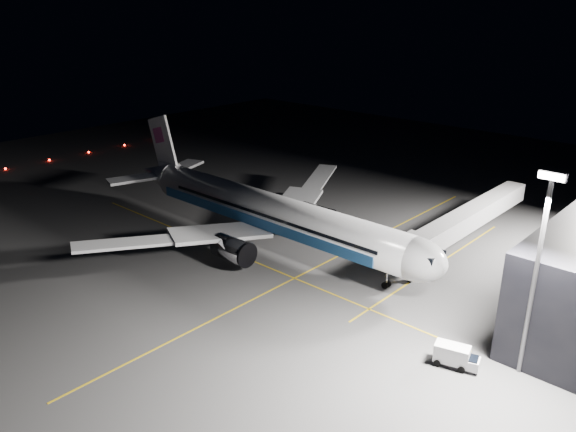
# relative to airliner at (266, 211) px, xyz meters

# --- Properties ---
(ground) EXTENTS (200.00, 200.00, 0.00)m
(ground) POSITION_rel_airliner_xyz_m (1.08, 0.00, -5.16)
(ground) COLOR #4C4C4F
(ground) RESTS_ON ground
(guide_line_main) EXTENTS (0.25, 80.00, 0.01)m
(guide_line_main) POSITION_rel_airliner_xyz_m (11.08, 0.00, -5.16)
(guide_line_main) COLOR gold
(guide_line_main) RESTS_ON ground
(guide_line_cross) EXTENTS (70.00, 0.25, 0.01)m
(guide_line_cross) POSITION_rel_airliner_xyz_m (1.08, -6.00, -5.16)
(guide_line_cross) COLOR gold
(guide_line_cross) RESTS_ON ground
(guide_line_side) EXTENTS (0.25, 40.00, 0.01)m
(guide_line_side) POSITION_rel_airliner_xyz_m (23.08, 10.00, -5.16)
(guide_line_side) COLOR gold
(guide_line_side) RESTS_ON ground
(airliner) EXTENTS (61.48, 54.22, 16.64)m
(airliner) POSITION_rel_airliner_xyz_m (0.00, 0.00, 0.00)
(airliner) COLOR silver
(airliner) RESTS_ON ground
(jet_bridge) EXTENTS (3.60, 34.40, 6.30)m
(jet_bridge) POSITION_rel_airliner_xyz_m (23.08, 18.06, -0.58)
(jet_bridge) COLOR #B2B2B7
(jet_bridge) RESTS_ON ground
(floodlight_mast_south) EXTENTS (2.40, 0.67, 20.70)m
(floodlight_mast_south) POSITION_rel_airliner_xyz_m (41.08, -6.01, 7.21)
(floodlight_mast_south) COLOR #59595E
(floodlight_mast_south) RESTS_ON ground
(taxiway_lights) EXTENTS (0.44, 60.44, 0.44)m
(taxiway_lights) POSITION_rel_airliner_xyz_m (-70.92, 0.00, -4.94)
(taxiway_lights) COLOR #FF140A
(taxiway_lights) RESTS_ON ground
(service_truck) EXTENTS (4.73, 2.89, 2.27)m
(service_truck) POSITION_rel_airliner_xyz_m (35.95, -9.48, -3.95)
(service_truck) COLOR white
(service_truck) RESTS_ON ground
(baggage_tug) EXTENTS (2.98, 2.53, 1.96)m
(baggage_tug) POSITION_rel_airliner_xyz_m (-10.03, 18.99, -4.26)
(baggage_tug) COLOR black
(baggage_tug) RESTS_ON ground
(safety_cone_a) EXTENTS (0.41, 0.41, 0.62)m
(safety_cone_a) POSITION_rel_airliner_xyz_m (-0.73, 4.00, -4.86)
(safety_cone_a) COLOR #F5620A
(safety_cone_a) RESTS_ON ground
(safety_cone_b) EXTENTS (0.42, 0.42, 0.62)m
(safety_cone_b) POSITION_rel_airliner_xyz_m (-4.38, 11.68, -4.85)
(safety_cone_b) COLOR #F5620A
(safety_cone_b) RESTS_ON ground
(safety_cone_c) EXTENTS (0.43, 0.43, 0.65)m
(safety_cone_c) POSITION_rel_airliner_xyz_m (4.05, 5.92, -4.84)
(safety_cone_c) COLOR #F5620A
(safety_cone_c) RESTS_ON ground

